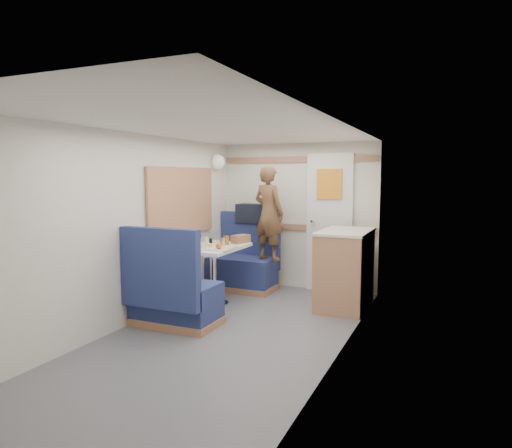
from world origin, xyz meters
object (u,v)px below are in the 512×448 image
at_px(dome_light, 217,162).
at_px(tumbler_right, 222,243).
at_px(beer_glass, 226,240).
at_px(salt_grinder, 207,241).
at_px(galley_counter, 345,268).
at_px(tray, 220,248).
at_px(tumbler_left, 189,243).
at_px(cheese_block, 210,245).
at_px(person, 269,213).
at_px(wine_glass, 198,237).
at_px(orange_fruit, 219,246).
at_px(dinette_table, 213,259).
at_px(bench_far, 244,267).
at_px(bread_loaf, 241,239).
at_px(pepper_grinder, 211,243).
at_px(duffel_bag, 257,213).
at_px(bench_near, 173,298).

xyz_separation_m(dome_light, tumbler_right, (0.53, -0.87, -0.98)).
bearing_deg(beer_glass, salt_grinder, -151.93).
bearing_deg(dome_light, salt_grinder, -70.94).
height_order(galley_counter, tray, galley_counter).
bearing_deg(tray, tumbler_left, -177.26).
xyz_separation_m(cheese_block, salt_grinder, (-0.14, 0.18, 0.01)).
relative_size(person, beer_glass, 11.16).
xyz_separation_m(galley_counter, wine_glass, (-1.59, -0.69, 0.38)).
bearing_deg(orange_fruit, dinette_table, 129.89).
height_order(dinette_table, tray, tray).
bearing_deg(bench_far, dome_light, -177.88).
relative_size(dinette_table, cheese_block, 9.41).
bearing_deg(bread_loaf, tumbler_right, -97.32).
xyz_separation_m(galley_counter, salt_grinder, (-1.57, -0.52, 0.30)).
xyz_separation_m(person, pepper_grinder, (-0.39, -0.85, -0.30)).
xyz_separation_m(cheese_block, beer_glass, (0.06, 0.29, 0.02)).
bearing_deg(bread_loaf, orange_fruit, -87.22).
relative_size(duffel_bag, pepper_grinder, 5.40).
bearing_deg(person, bench_far, 7.88).
xyz_separation_m(tumbler_right, salt_grinder, (-0.24, 0.05, -0.00)).
relative_size(tray, pepper_grinder, 3.58).
relative_size(duffel_bag, wine_glass, 3.24).
bearing_deg(dome_light, orange_fruit, -61.29).
bearing_deg(dinette_table, bench_near, -90.00).
bearing_deg(pepper_grinder, bread_loaf, 66.56).
bearing_deg(dome_light, cheese_block, -66.83).
relative_size(tumbler_right, bread_loaf, 0.43).
distance_m(bench_far, beer_glass, 0.87).
relative_size(bench_near, duffel_bag, 1.93).
relative_size(galley_counter, salt_grinder, 9.22).
xyz_separation_m(salt_grinder, bread_loaf, (0.29, 0.35, -0.00)).
xyz_separation_m(duffel_bag, cheese_block, (-0.04, -1.27, -0.28)).
distance_m(bench_near, orange_fruit, 0.80).
relative_size(dome_light, orange_fruit, 2.83).
bearing_deg(dome_light, wine_glass, -74.89).
distance_m(cheese_block, beer_glass, 0.30).
distance_m(cheese_block, bread_loaf, 0.55).
bearing_deg(wine_glass, duffel_bag, 80.79).
distance_m(galley_counter, duffel_bag, 1.60).
relative_size(dinette_table, wine_glass, 5.48).
bearing_deg(cheese_block, dome_light, 113.17).
relative_size(bench_far, pepper_grinder, 10.40).
relative_size(tray, tumbler_right, 3.55).
xyz_separation_m(orange_fruit, wine_glass, (-0.34, 0.13, 0.07)).
relative_size(orange_fruit, beer_glass, 0.64).
height_order(galley_counter, person, person).
bearing_deg(galley_counter, orange_fruit, -146.95).
bearing_deg(wine_glass, salt_grinder, 84.18).
xyz_separation_m(bench_far, tray, (0.18, -1.03, 0.43)).
bearing_deg(dome_light, bread_loaf, -39.40).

